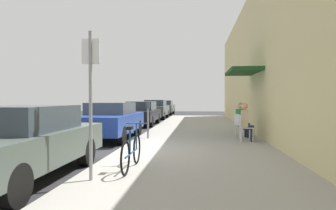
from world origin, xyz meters
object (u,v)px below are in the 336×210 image
at_px(street_sign, 91,93).
at_px(seated_patron_1, 242,119).
at_px(bicycle_0, 132,151).
at_px(parked_car_1, 110,120).
at_px(cafe_chair_1, 240,124).
at_px(parking_meter, 148,117).
at_px(seated_patron_0, 246,121).
at_px(parked_car_3, 155,109).
at_px(parked_car_0, 20,142).
at_px(cafe_chair_0, 244,126).
at_px(parked_car_4, 164,107).
at_px(parked_car_2, 141,113).

relative_size(street_sign, seated_patron_1, 2.02).
bearing_deg(bicycle_0, parked_car_1, 110.87).
height_order(parked_car_1, cafe_chair_1, parked_car_1).
xyz_separation_m(parking_meter, seated_patron_0, (3.41, -0.49, -0.07)).
bearing_deg(parking_meter, parked_car_3, 96.98).
xyz_separation_m(street_sign, seated_patron_0, (3.46, 5.20, -0.82)).
height_order(parked_car_1, bicycle_0, parked_car_1).
bearing_deg(parking_meter, seated_patron_1, 8.28).
height_order(parked_car_1, seated_patron_0, seated_patron_0).
distance_m(parked_car_3, seated_patron_0, 14.06).
relative_size(parked_car_0, parking_meter, 3.33).
xyz_separation_m(parked_car_0, parked_car_3, (0.00, 18.06, 0.03)).
distance_m(cafe_chair_0, seated_patron_0, 0.20).
height_order(parked_car_1, parked_car_4, parked_car_4).
bearing_deg(seated_patron_1, street_sign, -119.24).
bearing_deg(cafe_chair_0, parked_car_1, 168.56).
bearing_deg(parked_car_0, parked_car_1, 90.00).
distance_m(parked_car_2, seated_patron_1, 8.02).
bearing_deg(parked_car_0, cafe_chair_1, 50.15).
relative_size(parked_car_0, bicycle_0, 2.57).
bearing_deg(parked_car_0, seated_patron_0, 44.70).
height_order(cafe_chair_0, cafe_chair_1, same).
bearing_deg(parked_car_3, cafe_chair_0, -69.55).
height_order(parked_car_0, parked_car_2, parked_car_0).
bearing_deg(cafe_chair_0, parked_car_2, 123.97).
height_order(parked_car_4, seated_patron_0, parked_car_4).
distance_m(parked_car_2, cafe_chair_0, 8.77).
bearing_deg(seated_patron_0, parking_meter, 171.88).
height_order(parked_car_2, street_sign, street_sign).
xyz_separation_m(parked_car_1, seated_patron_0, (4.96, -1.00, 0.08)).
relative_size(cafe_chair_0, seated_patron_1, 0.67).
bearing_deg(parked_car_0, bicycle_0, 16.47).
bearing_deg(cafe_chair_0, cafe_chair_1, 89.82).
bearing_deg(parked_car_1, parked_car_4, 90.00).
height_order(parked_car_1, seated_patron_1, seated_patron_1).
xyz_separation_m(parked_car_3, cafe_chair_1, (4.90, -12.18, -0.14)).
bearing_deg(parked_car_0, parked_car_2, 90.00).
xyz_separation_m(cafe_chair_0, seated_patron_1, (0.06, 0.98, 0.19)).
distance_m(parking_meter, bicycle_0, 4.84).
distance_m(parking_meter, street_sign, 5.74).
xyz_separation_m(parked_car_4, seated_patron_0, (4.96, -19.34, 0.08)).
bearing_deg(cafe_chair_0, bicycle_0, -123.69).
xyz_separation_m(parked_car_3, seated_patron_1, (4.96, -12.17, 0.05)).
relative_size(parked_car_4, cafe_chair_1, 5.06).
distance_m(parked_car_1, cafe_chair_0, 5.00).
xyz_separation_m(parked_car_4, cafe_chair_1, (4.90, -18.37, -0.12)).
relative_size(seated_patron_0, cafe_chair_1, 1.48).
distance_m(parked_car_4, seated_patron_0, 19.96).
xyz_separation_m(parked_car_0, cafe_chair_0, (4.90, 4.92, -0.11)).
distance_m(parked_car_2, parking_meter, 6.97).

